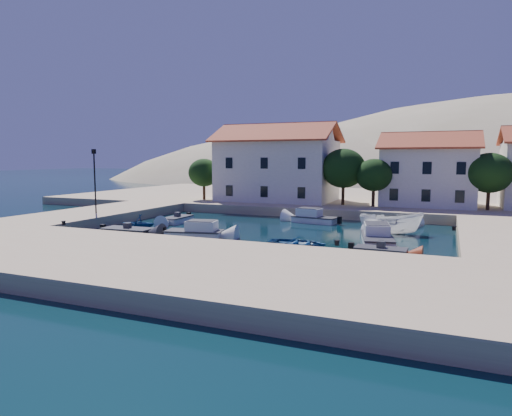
% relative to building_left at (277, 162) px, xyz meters
% --- Properties ---
extents(ground, '(400.00, 400.00, 0.00)m').
position_rel_building_left_xyz_m(ground, '(6.00, -28.00, -5.94)').
color(ground, black).
rests_on(ground, ground).
extents(quay_south, '(52.00, 12.00, 1.00)m').
position_rel_building_left_xyz_m(quay_south, '(6.00, -34.00, -5.44)').
color(quay_south, tan).
rests_on(quay_south, ground).
extents(quay_west, '(8.00, 20.00, 1.00)m').
position_rel_building_left_xyz_m(quay_west, '(-13.00, -18.00, -5.44)').
color(quay_west, tan).
rests_on(quay_west, ground).
extents(quay_north, '(80.00, 36.00, 1.00)m').
position_rel_building_left_xyz_m(quay_north, '(8.00, 10.00, -5.44)').
color(quay_north, tan).
rests_on(quay_north, ground).
extents(hills, '(254.00, 176.00, 99.00)m').
position_rel_building_left_xyz_m(hills, '(26.64, 95.62, -29.34)').
color(hills, tan).
rests_on(hills, ground).
extents(building_left, '(14.70, 9.45, 9.70)m').
position_rel_building_left_xyz_m(building_left, '(0.00, 0.00, 0.00)').
color(building_left, beige).
rests_on(building_left, quay_north).
extents(building_mid, '(10.50, 8.40, 8.30)m').
position_rel_building_left_xyz_m(building_mid, '(18.00, 1.00, -0.71)').
color(building_mid, beige).
rests_on(building_mid, quay_north).
extents(trees, '(37.30, 5.30, 6.45)m').
position_rel_building_left_xyz_m(trees, '(10.51, -2.54, -1.10)').
color(trees, '#382314').
rests_on(trees, quay_north).
extents(lamppost, '(0.35, 0.25, 6.22)m').
position_rel_building_left_xyz_m(lamppost, '(-11.50, -20.00, -1.18)').
color(lamppost, black).
rests_on(lamppost, quay_west).
extents(bollards, '(29.36, 9.56, 0.30)m').
position_rel_building_left_xyz_m(bollards, '(8.80, -24.13, -4.79)').
color(bollards, black).
rests_on(bollards, ground).
extents(motorboat_grey_sw, '(4.28, 2.06, 1.25)m').
position_rel_building_left_xyz_m(motorboat_grey_sw, '(-4.09, -24.55, -5.64)').
color(motorboat_grey_sw, '#36353A').
rests_on(motorboat_grey_sw, ground).
extents(cabin_cruiser_south, '(4.81, 2.80, 1.60)m').
position_rel_building_left_xyz_m(cabin_cruiser_south, '(1.62, -23.46, -5.46)').
color(cabin_cruiser_south, white).
rests_on(cabin_cruiser_south, ground).
extents(rowboat_south, '(4.30, 3.14, 0.87)m').
position_rel_building_left_xyz_m(rowboat_south, '(10.37, -23.88, -5.94)').
color(rowboat_south, navy).
rests_on(rowboat_south, ground).
extents(motorboat_red_se, '(3.32, 1.56, 1.25)m').
position_rel_building_left_xyz_m(motorboat_red_se, '(16.34, -24.88, -5.64)').
color(motorboat_red_se, maroon).
rests_on(motorboat_red_se, ground).
extents(cabin_cruiser_east, '(3.26, 5.66, 1.60)m').
position_rel_building_left_xyz_m(cabin_cruiser_east, '(15.44, -20.18, -5.46)').
color(cabin_cruiser_east, white).
rests_on(cabin_cruiser_east, ground).
extents(boat_east, '(5.55, 3.07, 2.03)m').
position_rel_building_left_xyz_m(boat_east, '(15.88, -15.31, -5.94)').
color(boat_east, white).
rests_on(boat_east, ground).
extents(motorboat_white_ne, '(2.37, 3.29, 1.25)m').
position_rel_building_left_xyz_m(motorboat_white_ne, '(16.78, -11.27, -5.64)').
color(motorboat_white_ne, white).
rests_on(motorboat_white_ne, ground).
extents(rowboat_west, '(3.41, 3.08, 1.59)m').
position_rel_building_left_xyz_m(rowboat_west, '(-5.00, -21.92, -5.94)').
color(rowboat_west, navy).
rests_on(rowboat_west, ground).
extents(motorboat_white_west, '(1.68, 3.72, 1.25)m').
position_rel_building_left_xyz_m(motorboat_white_west, '(-4.38, -16.57, -5.64)').
color(motorboat_white_west, white).
rests_on(motorboat_white_west, ground).
extents(cabin_cruiser_north, '(4.66, 2.54, 1.60)m').
position_rel_building_left_xyz_m(cabin_cruiser_north, '(8.13, -11.27, -5.46)').
color(cabin_cruiser_north, white).
rests_on(cabin_cruiser_north, ground).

